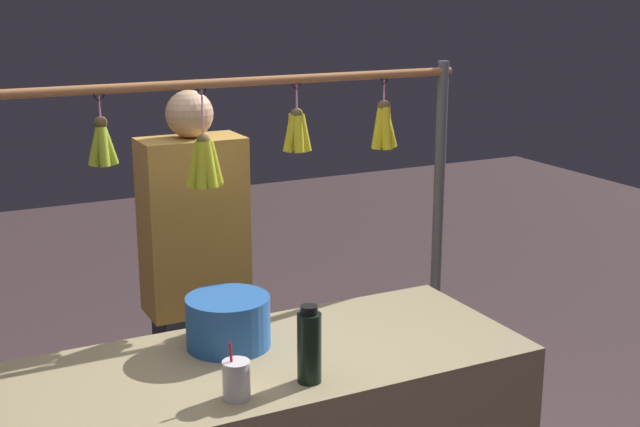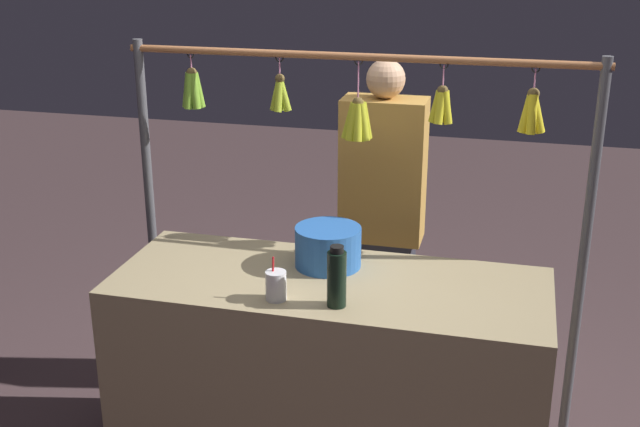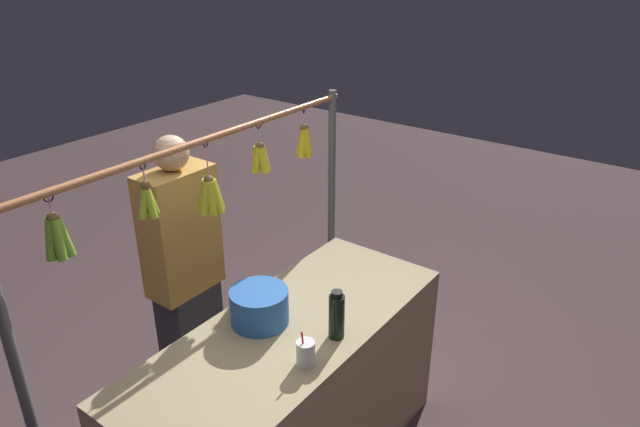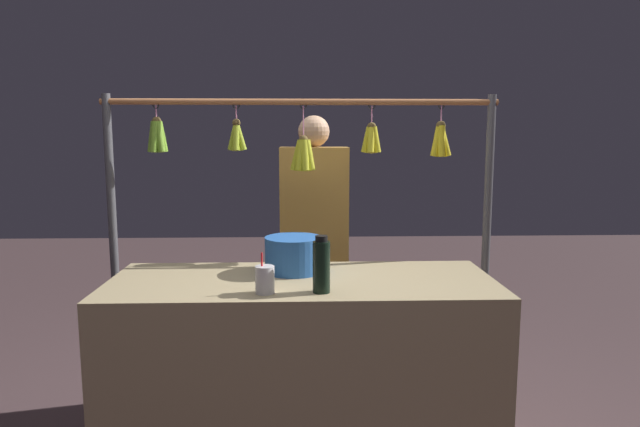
# 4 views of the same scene
# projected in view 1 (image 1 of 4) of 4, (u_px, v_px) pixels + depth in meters

# --- Properties ---
(display_rack) EXTENTS (2.06, 0.13, 1.77)m
(display_rack) POSITION_uv_depth(u_px,v_px,m) (204.00, 220.00, 3.05)
(display_rack) COLOR #4C4C51
(display_rack) RESTS_ON ground
(water_bottle) EXTENTS (0.07, 0.07, 0.24)m
(water_bottle) POSITION_uv_depth(u_px,v_px,m) (309.00, 346.00, 2.55)
(water_bottle) COLOR black
(water_bottle) RESTS_ON market_counter
(blue_bucket) EXTENTS (0.28, 0.28, 0.17)m
(blue_bucket) POSITION_uv_depth(u_px,v_px,m) (228.00, 322.00, 2.81)
(blue_bucket) COLOR #2960B0
(blue_bucket) RESTS_ON market_counter
(drink_cup) EXTENTS (0.08, 0.08, 0.17)m
(drink_cup) POSITION_uv_depth(u_px,v_px,m) (236.00, 380.00, 2.46)
(drink_cup) COLOR silver
(drink_cup) RESTS_ON market_counter
(vendor_person) EXTENTS (0.40, 0.22, 1.68)m
(vendor_person) POSITION_uv_depth(u_px,v_px,m) (197.00, 301.00, 3.47)
(vendor_person) COLOR #2D2D38
(vendor_person) RESTS_ON ground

